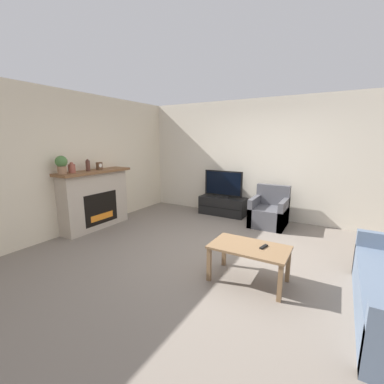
# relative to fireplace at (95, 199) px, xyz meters

# --- Properties ---
(ground_plane) EXTENTS (24.00, 24.00, 0.00)m
(ground_plane) POSITION_rel_fireplace_xyz_m (2.71, 0.17, -0.61)
(ground_plane) COLOR slate
(wall_back) EXTENTS (12.00, 0.06, 2.70)m
(wall_back) POSITION_rel_fireplace_xyz_m (2.71, 2.47, 0.74)
(wall_back) COLOR beige
(wall_back) RESTS_ON ground
(wall_left) EXTENTS (0.06, 12.00, 2.70)m
(wall_left) POSITION_rel_fireplace_xyz_m (-0.21, 0.17, 0.74)
(wall_left) COLOR beige
(wall_left) RESTS_ON ground
(fireplace) EXTENTS (0.48, 1.55, 1.20)m
(fireplace) POSITION_rel_fireplace_xyz_m (0.00, 0.00, 0.00)
(fireplace) COLOR #B7A893
(fireplace) RESTS_ON ground
(mantel_vase_left) EXTENTS (0.12, 0.12, 0.20)m
(mantel_vase_left) POSITION_rel_fireplace_xyz_m (0.02, -0.47, 0.68)
(mantel_vase_left) COLOR #994C3D
(mantel_vase_left) RESTS_ON fireplace
(mantel_vase_centre_left) EXTENTS (0.08, 0.08, 0.23)m
(mantel_vase_centre_left) POSITION_rel_fireplace_xyz_m (0.02, -0.12, 0.70)
(mantel_vase_centre_left) COLOR #512D23
(mantel_vase_centre_left) RESTS_ON fireplace
(mantel_clock) EXTENTS (0.08, 0.11, 0.15)m
(mantel_clock) POSITION_rel_fireplace_xyz_m (0.02, 0.16, 0.66)
(mantel_clock) COLOR brown
(mantel_clock) RESTS_ON fireplace
(potted_plant) EXTENTS (0.21, 0.21, 0.32)m
(potted_plant) POSITION_rel_fireplace_xyz_m (0.02, -0.66, 0.77)
(potted_plant) COLOR #936B4C
(potted_plant) RESTS_ON fireplace
(tv_stand) EXTENTS (1.12, 0.44, 0.44)m
(tv_stand) POSITION_rel_fireplace_xyz_m (1.89, 2.18, -0.39)
(tv_stand) COLOR black
(tv_stand) RESTS_ON ground
(tv) EXTENTS (0.95, 0.18, 0.64)m
(tv) POSITION_rel_fireplace_xyz_m (1.89, 2.18, 0.13)
(tv) COLOR black
(tv) RESTS_ON tv_stand
(armchair) EXTENTS (0.70, 0.76, 0.84)m
(armchair) POSITION_rel_fireplace_xyz_m (3.06, 1.94, -0.33)
(armchair) COLOR #4C4C51
(armchair) RESTS_ON ground
(coffee_table) EXTENTS (0.96, 0.57, 0.48)m
(coffee_table) POSITION_rel_fireplace_xyz_m (3.39, -0.43, -0.20)
(coffee_table) COLOR brown
(coffee_table) RESTS_ON ground
(remote) EXTENTS (0.07, 0.16, 0.02)m
(remote) POSITION_rel_fireplace_xyz_m (3.55, -0.38, -0.12)
(remote) COLOR black
(remote) RESTS_ON coffee_table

